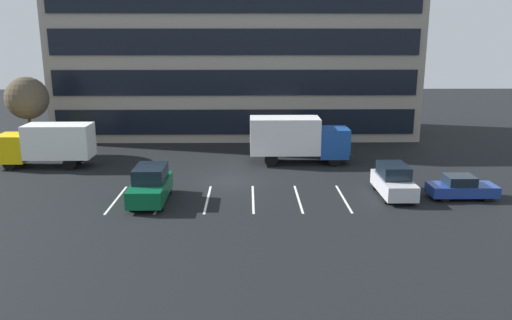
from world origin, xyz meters
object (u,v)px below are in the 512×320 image
(suv_silver, at_px, (394,181))
(bare_tree, at_px, (27,98))
(sedan_navy, at_px, (461,188))
(box_truck_blue, at_px, (297,138))
(box_truck_yellow, at_px, (47,143))
(suv_forest, at_px, (150,185))

(suv_silver, distance_m, bare_tree, 29.79)
(sedan_navy, bearing_deg, box_truck_blue, 135.88)
(box_truck_yellow, height_order, bare_tree, bare_tree)
(sedan_navy, height_order, bare_tree, bare_tree)
(suv_silver, bearing_deg, box_truck_blue, 121.82)
(box_truck_blue, xyz_separation_m, suv_silver, (5.24, -8.44, -1.07))
(box_truck_yellow, xyz_separation_m, suv_forest, (9.30, -8.44, -0.80))
(suv_silver, bearing_deg, suv_forest, -176.67)
(suv_forest, bearing_deg, suv_silver, 3.33)
(box_truck_blue, relative_size, suv_silver, 1.77)
(box_truck_blue, relative_size, bare_tree, 1.20)
(sedan_navy, xyz_separation_m, suv_forest, (-19.02, -0.30, 0.36))
(box_truck_blue, distance_m, sedan_navy, 13.02)
(box_truck_blue, relative_size, suv_forest, 1.63)
(suv_forest, xyz_separation_m, bare_tree, (-12.21, 12.47, 3.71))
(box_truck_yellow, relative_size, bare_tree, 1.09)
(suv_forest, xyz_separation_m, suv_silver, (14.96, 0.87, -0.08))
(box_truck_blue, bearing_deg, bare_tree, 171.80)
(box_truck_yellow, distance_m, bare_tree, 5.77)
(bare_tree, bearing_deg, sedan_navy, -21.30)
(box_truck_yellow, relative_size, suv_forest, 1.48)
(sedan_navy, bearing_deg, suv_forest, -179.10)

